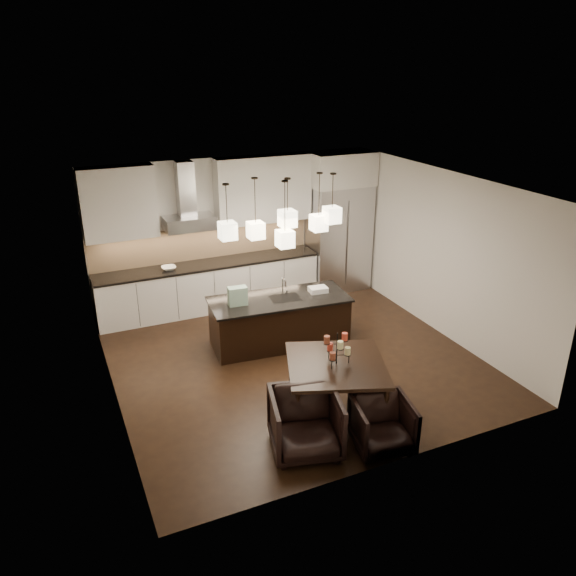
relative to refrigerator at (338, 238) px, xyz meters
name	(u,v)px	position (x,y,z in m)	size (l,w,h in m)	color
floor	(293,359)	(-2.10, -2.38, -1.08)	(5.50, 5.50, 0.02)	black
ceiling	(294,184)	(-2.10, -2.38, 1.73)	(5.50, 5.50, 0.02)	white
wall_back	(234,230)	(-2.10, 0.38, 0.32)	(5.50, 0.02, 2.80)	silver
wall_front	(398,361)	(-2.10, -5.14, 0.32)	(5.50, 0.02, 2.80)	silver
wall_left	(104,308)	(-4.86, -2.38, 0.32)	(0.02, 5.50, 2.80)	silver
wall_right	(441,253)	(0.66, -2.38, 0.32)	(0.02, 5.50, 2.80)	silver
refrigerator	(338,238)	(0.00, 0.00, 0.00)	(1.20, 0.72, 2.15)	#B7B7BA
fridge_panel	(341,169)	(0.00, 0.00, 1.40)	(1.26, 0.72, 0.65)	silver
lower_cabinets	(210,287)	(-2.73, 0.05, -0.64)	(4.21, 0.62, 0.88)	silver
countertop	(209,264)	(-2.73, 0.05, -0.17)	(4.21, 0.66, 0.04)	black
backsplash	(203,243)	(-2.73, 0.35, 0.16)	(4.21, 0.02, 0.63)	tan
upper_cab_left	(119,203)	(-4.20, 0.19, 1.10)	(1.25, 0.35, 1.25)	silver
upper_cab_right	(263,189)	(-1.55, 0.19, 1.10)	(1.86, 0.35, 1.25)	silver
hood_canopy	(189,223)	(-3.03, 0.10, 0.65)	(0.90, 0.52, 0.24)	#B7B7BA
hood_chimney	(186,188)	(-3.03, 0.21, 1.24)	(0.30, 0.28, 0.96)	#B7B7BA
fruit_bowl	(169,268)	(-3.48, 0.00, -0.12)	(0.26, 0.26, 0.06)	silver
island_body	(279,322)	(-2.08, -1.78, -0.69)	(2.21, 0.89, 0.78)	black
island_top	(279,299)	(-2.08, -1.78, -0.28)	(2.28, 0.96, 0.04)	black
faucet	(283,286)	(-1.98, -1.70, -0.09)	(0.09, 0.21, 0.34)	silver
tote_bag	(238,296)	(-2.78, -1.75, -0.11)	(0.30, 0.16, 0.30)	#256B43
food_container	(318,290)	(-1.38, -1.81, -0.22)	(0.30, 0.21, 0.09)	silver
dining_table	(335,388)	(-2.20, -3.95, -0.69)	(1.27, 1.27, 0.76)	black
candelabra	(337,348)	(-2.20, -3.95, -0.09)	(0.37, 0.37, 0.45)	black
candle_a	(348,351)	(-2.06, -4.00, -0.13)	(0.08, 0.08, 0.10)	#F6F1A6
candle_b	(330,347)	(-2.22, -3.81, -0.13)	(0.08, 0.08, 0.10)	#E1442E
candle_c	(333,356)	(-2.31, -4.03, -0.13)	(0.08, 0.08, 0.10)	brown
candle_d	(345,337)	(-2.06, -3.90, 0.03)	(0.08, 0.08, 0.10)	#E1442E
candle_e	(327,340)	(-2.31, -3.88, 0.03)	(0.08, 0.08, 0.10)	brown
candle_f	(340,345)	(-2.22, -4.08, 0.03)	(0.08, 0.08, 0.10)	#F6F1A6
armchair_left	(305,423)	(-2.90, -4.49, -0.69)	(0.83, 0.85, 0.77)	black
armchair_right	(382,425)	(-2.02, -4.82, -0.75)	(0.69, 0.71, 0.65)	black
pendant_a	(228,231)	(-2.95, -1.88, 1.02)	(0.24, 0.24, 0.26)	beige
pendant_b	(256,230)	(-2.41, -1.63, 0.90)	(0.24, 0.24, 0.26)	beige
pendant_c	(287,218)	(-1.97, -1.87, 1.10)	(0.24, 0.24, 0.26)	beige
pendant_d	(319,223)	(-1.33, -1.68, 0.91)	(0.24, 0.24, 0.26)	beige
pendant_e	(332,215)	(-1.16, -1.81, 1.05)	(0.24, 0.24, 0.26)	beige
pendant_f	(285,239)	(-2.08, -2.02, 0.83)	(0.24, 0.24, 0.26)	beige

